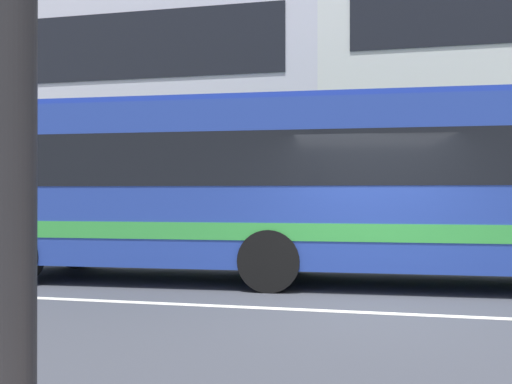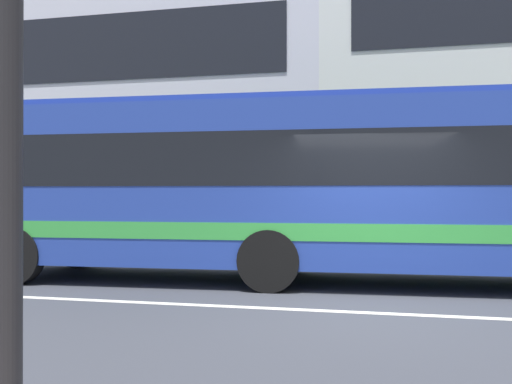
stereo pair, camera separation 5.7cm
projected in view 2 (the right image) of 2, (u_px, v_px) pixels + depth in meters
ground_plane at (373, 313)px, 7.49m from camera, size 160.00×160.00×0.00m
lane_centre_line at (373, 313)px, 7.49m from camera, size 60.00×0.16×0.01m
hedge_row_far at (267, 242)px, 14.22m from camera, size 21.17×1.10×0.76m
apartment_block_left at (55, 105)px, 25.99m from camera, size 25.33×11.13×11.30m
transit_bus at (322, 182)px, 10.11m from camera, size 12.59×3.12×3.22m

